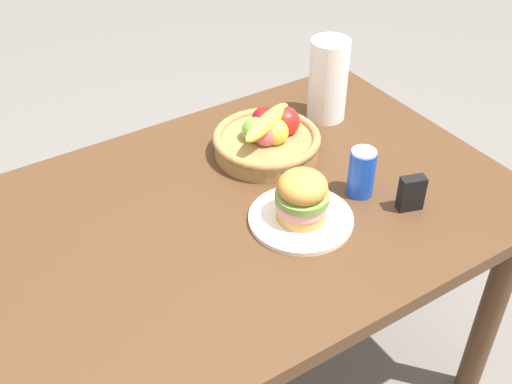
# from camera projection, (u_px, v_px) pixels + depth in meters

# --- Properties ---
(dining_table) EXTENTS (1.40, 0.90, 0.75)m
(dining_table) POSITION_uv_depth(u_px,v_px,m) (232.00, 241.00, 1.59)
(dining_table) COLOR #4C301C
(dining_table) RESTS_ON ground_plane
(plate) EXTENTS (0.25, 0.25, 0.01)m
(plate) POSITION_uv_depth(u_px,v_px,m) (301.00, 219.00, 1.49)
(plate) COLOR silver
(plate) RESTS_ON dining_table
(sandwich) EXTENTS (0.13, 0.13, 0.13)m
(sandwich) POSITION_uv_depth(u_px,v_px,m) (302.00, 196.00, 1.45)
(sandwich) COLOR tan
(sandwich) RESTS_ON plate
(soda_can) EXTENTS (0.07, 0.07, 0.13)m
(soda_can) POSITION_uv_depth(u_px,v_px,m) (362.00, 173.00, 1.54)
(soda_can) COLOR blue
(soda_can) RESTS_ON dining_table
(fruit_basket) EXTENTS (0.29, 0.29, 0.13)m
(fruit_basket) POSITION_uv_depth(u_px,v_px,m) (268.00, 138.00, 1.69)
(fruit_basket) COLOR #9E7542
(fruit_basket) RESTS_ON dining_table
(paper_towel_roll) EXTENTS (0.11, 0.11, 0.24)m
(paper_towel_roll) POSITION_uv_depth(u_px,v_px,m) (328.00, 80.00, 1.79)
(paper_towel_roll) COLOR white
(paper_towel_roll) RESTS_ON dining_table
(napkin_holder) EXTENTS (0.07, 0.05, 0.09)m
(napkin_holder) POSITION_uv_depth(u_px,v_px,m) (411.00, 193.00, 1.51)
(napkin_holder) COLOR black
(napkin_holder) RESTS_ON dining_table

